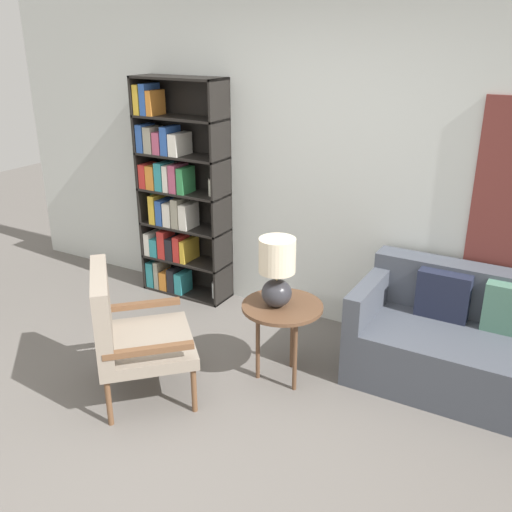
{
  "coord_description": "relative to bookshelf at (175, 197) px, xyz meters",
  "views": [
    {
      "loc": [
        1.78,
        -2.08,
        2.3
      ],
      "look_at": [
        0.02,
        0.99,
        0.9
      ],
      "focal_mm": 40.0,
      "sensor_mm": 36.0,
      "label": 1
    }
  ],
  "objects": [
    {
      "name": "armchair",
      "position": [
        0.72,
        -1.51,
        -0.42
      ],
      "size": [
        0.91,
        0.91,
        0.9
      ],
      "color": "brown",
      "rests_on": "ground_plane"
    },
    {
      "name": "wall_back",
      "position": [
        1.32,
        0.19,
        0.43
      ],
      "size": [
        6.4,
        0.08,
        2.7
      ],
      "color": "silver",
      "rests_on": "ground_plane"
    },
    {
      "name": "couch",
      "position": [
        2.87,
        -0.24,
        -0.62
      ],
      "size": [
        1.95,
        0.82,
        0.77
      ],
      "color": "#474C56",
      "rests_on": "ground_plane"
    },
    {
      "name": "table_lamp",
      "position": [
        1.48,
        -0.86,
        -0.08
      ],
      "size": [
        0.24,
        0.24,
        0.48
      ],
      "color": "#2D2D33",
      "rests_on": "side_table"
    },
    {
      "name": "bookshelf",
      "position": [
        0.0,
        0.0,
        0.0
      ],
      "size": [
        0.83,
        0.3,
        1.95
      ],
      "color": "black",
      "rests_on": "ground_plane"
    },
    {
      "name": "side_table",
      "position": [
        1.51,
        -0.82,
        -0.4
      ],
      "size": [
        0.55,
        0.55,
        0.57
      ],
      "color": "brown",
      "rests_on": "ground_plane"
    },
    {
      "name": "ground_plane",
      "position": [
        1.29,
        -1.84,
        -0.92
      ],
      "size": [
        14.0,
        14.0,
        0.0
      ],
      "primitive_type": "plane",
      "color": "#66605B"
    }
  ]
}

